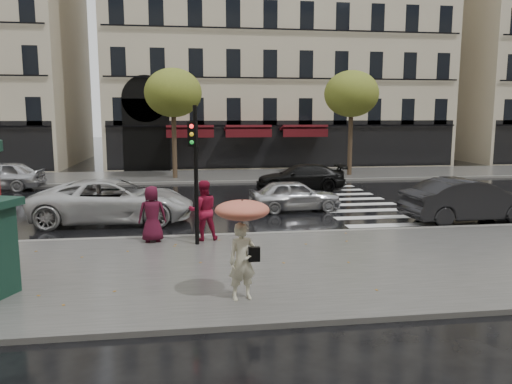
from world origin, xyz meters
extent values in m
plane|color=black|center=(0.00, 0.00, 0.00)|extent=(160.00, 160.00, 0.00)
cube|color=#474744|center=(0.00, -0.50, 0.06)|extent=(90.00, 7.00, 0.12)
cube|color=#474744|center=(0.00, 19.00, 0.06)|extent=(90.00, 6.00, 0.12)
cube|color=slate|center=(0.00, 3.00, 0.07)|extent=(90.00, 0.25, 0.14)
cube|color=slate|center=(0.00, 16.00, 0.07)|extent=(90.00, 0.25, 0.14)
cube|color=silver|center=(6.00, 9.60, 0.01)|extent=(3.60, 11.75, 0.01)
cube|color=#B7A88C|center=(6.00, 30.00, 10.00)|extent=(26.00, 14.00, 20.00)
cylinder|color=#38281C|center=(-2.00, 18.00, 2.60)|extent=(0.28, 0.28, 5.20)
ellipsoid|color=#4D5D1D|center=(-2.00, 18.00, 5.20)|extent=(3.40, 3.40, 2.89)
cylinder|color=#38281C|center=(9.00, 18.00, 2.60)|extent=(0.28, 0.28, 5.20)
ellipsoid|color=#4D5D1D|center=(9.00, 18.00, 5.20)|extent=(3.40, 3.40, 2.89)
imported|color=beige|center=(-0.27, -2.70, 0.92)|extent=(0.65, 0.50, 1.60)
cylinder|color=black|center=(-0.27, -2.70, 1.46)|extent=(0.02, 0.02, 1.02)
ellipsoid|color=#E32A3F|center=(-0.27, -2.70, 1.99)|extent=(1.11, 1.11, 0.39)
cone|color=black|center=(-0.27, -2.70, 2.21)|extent=(0.04, 0.04, 0.09)
cube|color=black|center=(-0.04, -2.76, 1.08)|extent=(0.24, 0.11, 0.30)
imported|color=maroon|center=(-0.88, 2.40, 1.03)|extent=(0.98, 0.82, 1.83)
imported|color=#490E22|center=(-2.40, 2.40, 0.97)|extent=(0.86, 0.60, 1.69)
cylinder|color=black|center=(-1.09, 1.89, 2.14)|extent=(0.12, 0.12, 4.04)
cube|color=black|center=(-1.16, 1.68, 3.35)|extent=(0.30, 0.26, 0.71)
imported|color=#BABABF|center=(3.01, 7.17, 0.64)|extent=(3.86, 1.79, 1.28)
imported|color=black|center=(8.87, 4.20, 0.80)|extent=(4.96, 2.07, 1.60)
imported|color=silver|center=(-4.00, 5.94, 0.80)|extent=(5.84, 2.83, 1.60)
imported|color=black|center=(4.57, 12.77, 0.67)|extent=(4.71, 2.10, 1.34)
camera|label=1|loc=(-1.39, -12.50, 3.88)|focal=35.00mm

